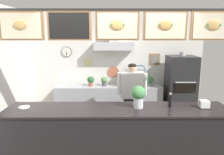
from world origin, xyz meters
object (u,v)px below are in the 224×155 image
(espresso_machine, at_px, (134,77))
(napkin_holder, at_px, (204,104))
(pizza_oven, at_px, (180,90))
(potted_basil, at_px, (148,80))
(potted_rosemary, at_px, (104,81))
(basil_vase, at_px, (139,96))
(pepper_grinder, at_px, (170,100))
(condiment_plate, at_px, (24,107))
(shop_worker, at_px, (132,99))
(potted_sage, at_px, (91,80))

(espresso_machine, relative_size, napkin_holder, 2.80)
(pizza_oven, height_order, potted_basil, pizza_oven)
(potted_rosemary, distance_m, basil_vase, 2.15)
(potted_basil, bearing_deg, pepper_grinder, -90.25)
(potted_basil, distance_m, condiment_plate, 3.08)
(pizza_oven, distance_m, potted_basil, 0.81)
(espresso_machine, distance_m, napkin_holder, 2.23)
(pizza_oven, height_order, condiment_plate, pizza_oven)
(shop_worker, height_order, espresso_machine, shop_worker)
(napkin_holder, bearing_deg, condiment_plate, 179.32)
(potted_sage, distance_m, pepper_grinder, 2.46)
(basil_vase, bearing_deg, espresso_machine, 85.57)
(shop_worker, bearing_deg, pizza_oven, -143.09)
(condiment_plate, distance_m, pepper_grinder, 2.28)
(potted_sage, xyz_separation_m, potted_basil, (1.43, 0.04, -0.00))
(pizza_oven, xyz_separation_m, napkin_holder, (-0.26, -1.95, 0.27))
(condiment_plate, height_order, pepper_grinder, pepper_grinder)
(potted_sage, xyz_separation_m, condiment_plate, (-0.86, -2.02, 0.01))
(potted_basil, bearing_deg, espresso_machine, -174.72)
(shop_worker, xyz_separation_m, espresso_machine, (0.14, 0.90, 0.29))
(potted_basil, xyz_separation_m, pepper_grinder, (-0.01, -2.05, 0.12))
(shop_worker, bearing_deg, pepper_grinder, 118.59)
(napkin_holder, relative_size, pepper_grinder, 0.73)
(espresso_machine, height_order, condiment_plate, espresso_machine)
(shop_worker, relative_size, condiment_plate, 9.38)
(pizza_oven, bearing_deg, potted_rosemary, 176.39)
(potted_sage, bearing_deg, shop_worker, -43.61)
(pepper_grinder, bearing_deg, potted_basil, 89.75)
(potted_rosemary, height_order, pepper_grinder, pepper_grinder)
(potted_rosemary, relative_size, condiment_plate, 1.32)
(pizza_oven, relative_size, shop_worker, 1.11)
(potted_sage, xyz_separation_m, napkin_holder, (1.94, -2.05, 0.06))
(potted_sage, relative_size, condiment_plate, 1.40)
(potted_sage, height_order, potted_rosemary, potted_sage)
(napkin_holder, distance_m, pepper_grinder, 0.52)
(pizza_oven, bearing_deg, basil_vase, -123.44)
(potted_rosemary, xyz_separation_m, napkin_holder, (1.60, -2.07, 0.07))
(pepper_grinder, bearing_deg, potted_sage, 125.26)
(napkin_holder, bearing_deg, shop_worker, 130.86)
(potted_sage, relative_size, napkin_holder, 1.42)
(basil_vase, xyz_separation_m, pepper_grinder, (0.50, 0.04, -0.07))
(condiment_plate, bearing_deg, potted_basil, 41.96)
(potted_basil, bearing_deg, condiment_plate, -138.04)
(espresso_machine, bearing_deg, condiment_plate, -133.73)
(potted_basil, bearing_deg, basil_vase, -103.75)
(condiment_plate, bearing_deg, espresso_machine, 46.27)
(espresso_machine, xyz_separation_m, potted_basil, (0.35, 0.03, -0.09))
(pizza_oven, xyz_separation_m, condiment_plate, (-3.06, -1.92, 0.22))
(shop_worker, distance_m, espresso_machine, 0.95)
(basil_vase, distance_m, pepper_grinder, 0.51)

